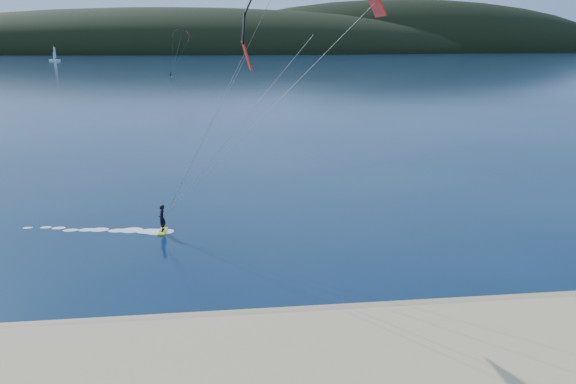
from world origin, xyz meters
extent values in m
plane|color=#071836|center=(0.00, 0.00, 0.00)|extent=(1800.00, 1800.00, 0.00)
cube|color=#988358|center=(0.00, 4.50, 0.05)|extent=(220.00, 2.50, 0.10)
ellipsoid|color=black|center=(-50.00, 720.00, 0.00)|extent=(840.00, 280.00, 110.00)
ellipsoid|color=black|center=(260.00, 760.00, 0.00)|extent=(600.00, 240.00, 140.00)
cube|color=yellow|center=(-6.20, 18.48, 0.06)|extent=(0.60, 1.60, 0.09)
imported|color=black|center=(-6.20, 18.48, 1.06)|extent=(0.51, 0.73, 1.93)
cylinder|color=gray|center=(-1.02, 16.15, 7.47)|extent=(0.02, 0.02, 16.03)
cube|color=yellow|center=(-20.74, 203.95, 0.05)|extent=(1.00, 1.40, 0.08)
imported|color=black|center=(-20.74, 203.95, 0.91)|extent=(0.93, 1.01, 1.67)
cylinder|color=gray|center=(-18.14, 200.68, 8.03)|extent=(0.02, 0.02, 15.59)
cube|color=white|center=(-119.60, 406.86, 0.48)|extent=(8.10, 4.54, 1.35)
cylinder|color=white|center=(-119.60, 406.86, 5.78)|extent=(0.19, 0.19, 10.60)
cube|color=white|center=(-119.55, 408.21, 5.78)|extent=(0.75, 2.42, 7.71)
cube|color=white|center=(-119.55, 405.32, 3.86)|extent=(0.59, 1.87, 4.82)
camera|label=1|loc=(-1.79, -19.72, 13.12)|focal=34.52mm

